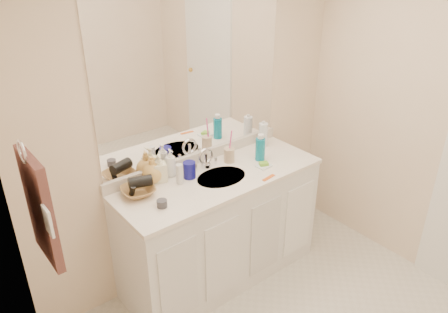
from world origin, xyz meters
name	(u,v)px	position (x,y,z in m)	size (l,w,h in m)	color
wall_back	(195,122)	(0.00, 1.30, 1.20)	(2.60, 0.02, 2.40)	beige
vanity_cabinet	(220,229)	(0.00, 1.02, 0.42)	(1.50, 0.55, 0.85)	white
countertop	(220,178)	(0.00, 1.02, 0.86)	(1.52, 0.57, 0.03)	white
backsplash	(198,158)	(0.00, 1.29, 0.92)	(1.52, 0.03, 0.08)	beige
sink_basin	(221,178)	(0.00, 1.00, 0.87)	(0.37, 0.37, 0.02)	#BAB2A2
faucet	(206,161)	(0.00, 1.18, 0.94)	(0.02, 0.02, 0.11)	silver
mirror	(194,72)	(0.00, 1.29, 1.56)	(1.48, 0.01, 1.20)	white
blue_mug	(189,170)	(-0.18, 1.14, 0.94)	(0.09, 0.09, 0.12)	navy
tan_cup	(229,155)	(0.19, 1.15, 0.93)	(0.08, 0.08, 0.11)	#CAB18E
toothbrush	(230,143)	(0.20, 1.15, 1.03)	(0.01, 0.01, 0.21)	#FF43A3
mouthwash_bottle	(260,149)	(0.39, 1.03, 0.97)	(0.07, 0.07, 0.17)	#0C7B98
clear_pump_bottle	(263,135)	(0.58, 1.20, 0.98)	(0.07, 0.07, 0.19)	white
soap_dish	(264,166)	(0.33, 0.93, 0.89)	(0.10, 0.08, 0.01)	white
green_soap	(264,164)	(0.33, 0.93, 0.90)	(0.06, 0.05, 0.02)	#75BF2E
orange_comb	(269,178)	(0.25, 0.79, 0.88)	(0.12, 0.02, 0.00)	#DF5A17
dark_jar	(162,203)	(-0.52, 0.94, 0.90)	(0.07, 0.07, 0.05)	#38383F
extra_white_bottle	(179,174)	(-0.27, 1.11, 0.95)	(0.04, 0.04, 0.14)	silver
soap_bottle_white	(171,163)	(-0.26, 1.24, 0.98)	(0.08, 0.08, 0.20)	white
soap_bottle_cream	(160,168)	(-0.36, 1.23, 0.98)	(0.09, 0.09, 0.20)	#FFFBCF
soap_bottle_yellow	(152,169)	(-0.40, 1.25, 0.97)	(0.15, 0.15, 0.19)	#E1AF57
wicker_basket	(138,191)	(-0.57, 1.15, 0.91)	(0.22, 0.22, 0.05)	olive
hair_dryer	(140,182)	(-0.55, 1.15, 0.97)	(0.07, 0.07, 0.15)	black
towel_ring	(22,152)	(-1.27, 0.77, 1.55)	(0.11, 0.11, 0.01)	silver
hand_towel	(40,209)	(-1.25, 0.77, 1.25)	(0.04, 0.32, 0.55)	#452725
switch_plate	(48,221)	(-1.27, 0.57, 1.30)	(0.01, 0.09, 0.13)	white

